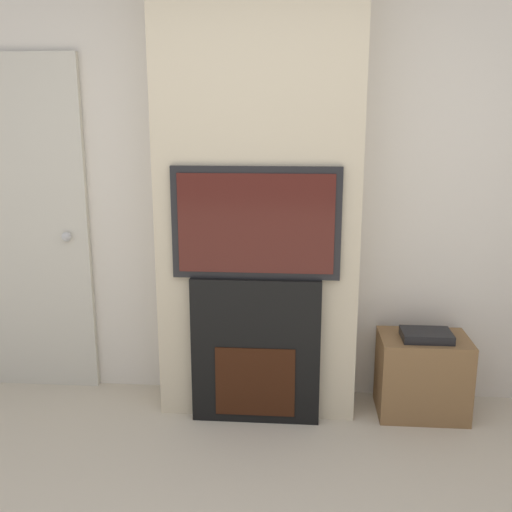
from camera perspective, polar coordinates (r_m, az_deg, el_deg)
The scene contains 6 objects.
wall_back at distance 3.46m, azimuth 0.52°, elevation 7.59°, with size 6.00×0.06×2.70m.
chimney_breast at distance 3.25m, azimuth 0.25°, elevation 7.23°, with size 1.13×0.36×2.70m.
fireplace at distance 3.30m, azimuth -0.00°, elevation -9.35°, with size 0.73×0.15×0.85m.
television at distance 3.09m, azimuth -0.00°, elevation 3.31°, with size 0.92×0.07×0.61m.
media_stand at distance 3.56m, azimuth 16.29°, elevation -11.27°, with size 0.51×0.35×0.53m.
entry_door at distance 3.85m, azimuth -22.34°, elevation 2.59°, with size 0.85×0.09×2.09m.
Camera 1 is at (0.24, -1.40, 1.69)m, focal length 40.00 mm.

